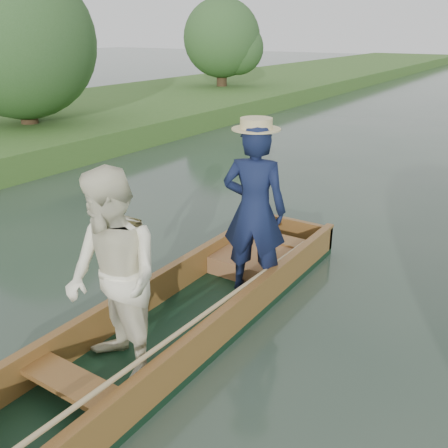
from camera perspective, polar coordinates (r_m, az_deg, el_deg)
The scene contains 3 objects.
ground at distance 5.47m, azimuth -3.53°, elevation -11.26°, with size 120.00×120.00×0.00m, color #283D30.
trees_far at distance 12.74m, azimuth 17.83°, elevation 18.49°, with size 22.72×14.09×4.56m.
punt at distance 4.96m, azimuth -4.30°, elevation -5.07°, with size 1.18×5.08×2.06m.
Camera 1 is at (2.80, -3.65, 2.95)m, focal length 40.00 mm.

